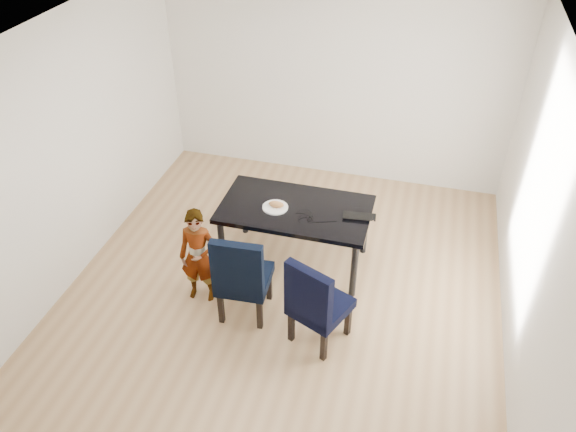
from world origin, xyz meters
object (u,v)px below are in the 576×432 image
(dining_table, at_px, (295,235))
(chair_right, at_px, (321,299))
(laptop, at_px, (360,214))
(chair_left, at_px, (244,272))
(plate, at_px, (275,207))
(child, at_px, (199,256))

(dining_table, height_order, chair_right, chair_right)
(dining_table, xyz_separation_m, laptop, (0.68, 0.04, 0.39))
(chair_left, xyz_separation_m, plate, (0.09, 0.80, 0.24))
(dining_table, relative_size, child, 1.48)
(chair_left, relative_size, plate, 3.78)
(child, xyz_separation_m, plate, (0.59, 0.73, 0.22))
(laptop, bearing_deg, chair_left, 37.29)
(chair_right, height_order, child, child)
(dining_table, height_order, plate, plate)
(chair_right, distance_m, laptop, 1.11)
(chair_right, height_order, plate, chair_right)
(chair_right, bearing_deg, plate, 150.25)
(dining_table, xyz_separation_m, plate, (-0.20, -0.06, 0.38))
(chair_left, bearing_deg, plate, 80.10)
(dining_table, relative_size, chair_left, 1.55)
(chair_left, height_order, chair_right, chair_left)
(child, height_order, laptop, child)
(dining_table, bearing_deg, chair_left, -108.54)
(chair_left, distance_m, plate, 0.84)
(dining_table, bearing_deg, child, -135.15)
(child, distance_m, plate, 0.96)
(dining_table, bearing_deg, chair_right, -63.33)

